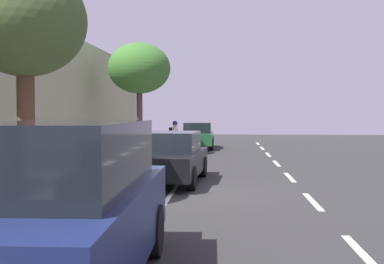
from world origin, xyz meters
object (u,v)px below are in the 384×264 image
object	(u,v)px
parked_sedan_green_nearest	(198,136)
fire_hydrant	(133,155)
street_tree_near_cyclist	(139,69)
parked_suv_dark_blue_mid	(62,206)
street_tree_mid_block	(25,24)
cyclist_with_backpack	(174,134)
bicycle_at_curb	(178,148)
parked_sedan_black_second	(171,157)

from	to	relation	value
parked_sedan_green_nearest	fire_hydrant	distance (m)	11.25
street_tree_near_cyclist	fire_hydrant	distance (m)	7.07
parked_suv_dark_blue_mid	street_tree_mid_block	distance (m)	5.80
cyclist_with_backpack	street_tree_mid_block	bearing A→B (deg)	83.50
street_tree_near_cyclist	fire_hydrant	xyz separation A→B (m)	(-0.90, 6.01, -3.61)
bicycle_at_curb	fire_hydrant	size ratio (longest dim) A/B	2.02
parked_suv_dark_blue_mid	fire_hydrant	xyz separation A→B (m)	(1.46, -11.16, -0.43)
parked_sedan_black_second	parked_suv_dark_blue_mid	bearing A→B (deg)	88.79
fire_hydrant	parked_sedan_green_nearest	bearing A→B (deg)	-98.05
parked_suv_dark_blue_mid	street_tree_near_cyclist	xyz separation A→B (m)	(2.36, -17.17, 3.17)
fire_hydrant	bicycle_at_curb	bearing A→B (deg)	-97.75
parked_sedan_green_nearest	street_tree_near_cyclist	size ratio (longest dim) A/B	0.84
street_tree_near_cyclist	parked_suv_dark_blue_mid	bearing A→B (deg)	97.83
cyclist_with_backpack	fire_hydrant	distance (m)	7.07
parked_sedan_green_nearest	parked_suv_dark_blue_mid	xyz separation A→B (m)	(0.11, 22.29, 0.27)
cyclist_with_backpack	street_tree_mid_block	size ratio (longest dim) A/B	0.34
parked_suv_dark_blue_mid	fire_hydrant	distance (m)	11.26
street_tree_mid_block	street_tree_near_cyclist	bearing A→B (deg)	-90.00
street_tree_near_cyclist	bicycle_at_curb	bearing A→B (deg)	-162.67
parked_sedan_green_nearest	parked_sedan_black_second	size ratio (longest dim) A/B	0.99
parked_suv_dark_blue_mid	cyclist_with_backpack	distance (m)	18.20
street_tree_mid_block	fire_hydrant	world-z (taller)	street_tree_mid_block
parked_sedan_green_nearest	parked_suv_dark_blue_mid	size ratio (longest dim) A/B	0.93
street_tree_mid_block	parked_sedan_black_second	bearing A→B (deg)	-120.20
parked_sedan_black_second	bicycle_at_curb	bearing A→B (deg)	-85.19
parked_suv_dark_blue_mid	fire_hydrant	world-z (taller)	parked_suv_dark_blue_mid
bicycle_at_curb	fire_hydrant	bearing A→B (deg)	82.25
parked_sedan_green_nearest	cyclist_with_backpack	world-z (taller)	cyclist_with_backpack
bicycle_at_curb	street_tree_near_cyclist	bearing A→B (deg)	17.33
parked_sedan_green_nearest	fire_hydrant	world-z (taller)	parked_sedan_green_nearest
parked_sedan_green_nearest	street_tree_near_cyclist	bearing A→B (deg)	64.19
cyclist_with_backpack	parked_sedan_black_second	bearing A→B (deg)	95.94
bicycle_at_curb	cyclist_with_backpack	world-z (taller)	cyclist_with_backpack
fire_hydrant	cyclist_with_backpack	bearing A→B (deg)	-95.44
bicycle_at_curb	street_tree_mid_block	xyz separation A→B (m)	(1.80, 13.32, 3.59)
parked_sedan_black_second	parked_suv_dark_blue_mid	size ratio (longest dim) A/B	0.94
parked_sedan_green_nearest	cyclist_with_backpack	xyz separation A→B (m)	(0.91, 4.11, 0.28)
cyclist_with_backpack	street_tree_mid_block	distance (m)	14.17
parked_sedan_black_second	bicycle_at_curb	size ratio (longest dim) A/B	2.65
parked_sedan_green_nearest	bicycle_at_curb	distance (m)	4.63
parked_sedan_black_second	parked_suv_dark_blue_mid	world-z (taller)	parked_suv_dark_blue_mid
street_tree_mid_block	fire_hydrant	xyz separation A→B (m)	(-0.90, -6.75, -3.37)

